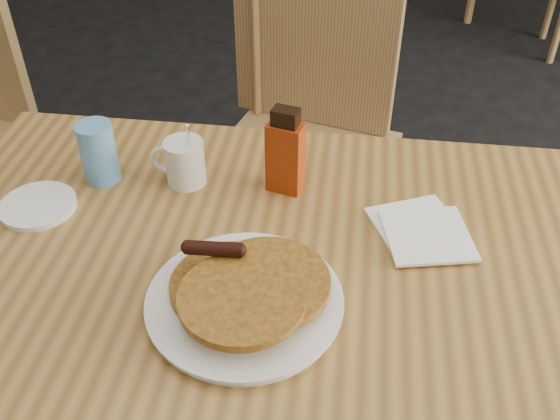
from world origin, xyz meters
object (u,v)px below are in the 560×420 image
object	(u,v)px
main_table	(250,270)
blue_tumbler	(99,153)
syrup_bottle	(285,153)
chair_main_far	(307,108)
coffee_mug	(184,161)
pancake_plate	(245,295)

from	to	relation	value
main_table	blue_tumbler	xyz separation A→B (m)	(-0.34, 0.15, 0.10)
syrup_bottle	blue_tumbler	size ratio (longest dim) A/B	1.43
chair_main_far	blue_tumbler	world-z (taller)	chair_main_far
main_table	coffee_mug	xyz separation A→B (m)	(-0.17, 0.18, 0.09)
chair_main_far	coffee_mug	xyz separation A→B (m)	(-0.15, -0.56, 0.18)
main_table	pancake_plate	size ratio (longest dim) A/B	4.21
chair_main_far	syrup_bottle	xyz separation A→B (m)	(0.05, -0.54, 0.21)
chair_main_far	pancake_plate	bearing A→B (deg)	-76.65
pancake_plate	syrup_bottle	size ratio (longest dim) A/B	1.76
main_table	chair_main_far	xyz separation A→B (m)	(-0.02, 0.73, -0.09)
syrup_bottle	blue_tumbler	world-z (taller)	syrup_bottle
syrup_bottle	main_table	bearing A→B (deg)	-87.63
main_table	coffee_mug	distance (m)	0.27
pancake_plate	main_table	bearing A→B (deg)	101.54
coffee_mug	syrup_bottle	bearing A→B (deg)	8.82
main_table	blue_tumbler	distance (m)	0.39
chair_main_far	coffee_mug	distance (m)	0.60
chair_main_far	syrup_bottle	distance (m)	0.58
pancake_plate	syrup_bottle	world-z (taller)	syrup_bottle
chair_main_far	pancake_plate	world-z (taller)	chair_main_far
chair_main_far	main_table	bearing A→B (deg)	-78.07
main_table	coffee_mug	world-z (taller)	coffee_mug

